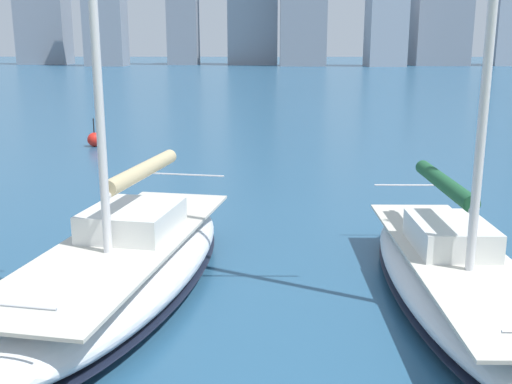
# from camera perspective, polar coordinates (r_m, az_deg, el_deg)

# --- Properties ---
(sailboat_forest) EXTENTS (2.51, 8.87, 11.92)m
(sailboat_forest) POSITION_cam_1_polar(r_m,az_deg,el_deg) (12.21, 18.46, -7.40)
(sailboat_forest) COLOR silver
(sailboat_forest) RESTS_ON ground
(sailboat_tan) EXTENTS (4.25, 9.37, 12.17)m
(sailboat_tan) POSITION_cam_1_polar(r_m,az_deg,el_deg) (12.28, -12.38, -6.60)
(sailboat_tan) COLOR white
(sailboat_tan) RESTS_ON ground
(channel_buoy) EXTENTS (0.70, 0.70, 1.40)m
(channel_buoy) POSITION_cam_1_polar(r_m,az_deg,el_deg) (30.97, -15.13, 4.86)
(channel_buoy) COLOR red
(channel_buoy) RESTS_ON ground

